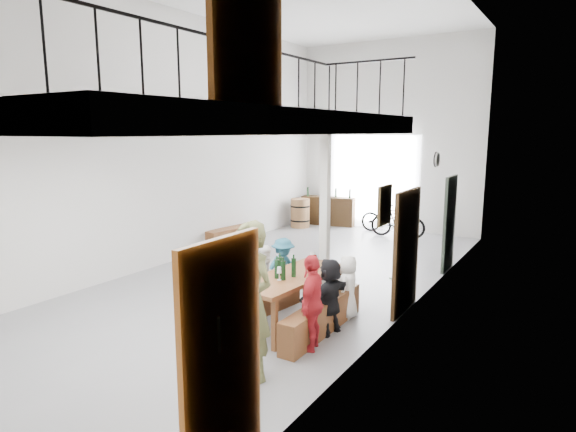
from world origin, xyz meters
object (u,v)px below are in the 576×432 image
Objects in this scene: bench_inner at (256,303)px; serving_counter at (328,211)px; host_standing at (250,301)px; bicycle_near at (390,218)px; side_bench at (234,236)px; oak_barrel at (300,213)px; tasting_table at (292,280)px.

serving_counter reaches higher than bench_inner.
host_standing is 8.95m from bicycle_near.
host_standing is 1.12× the size of bicycle_near.
side_bench is at bearing -110.58° from serving_counter.
host_standing reaches higher than bench_inner.
bench_inner is 4.87m from side_bench.
host_standing is (3.61, -9.03, 0.51)m from serving_counter.
bicycle_near reaches higher than bench_inner.
host_standing is at bearing -63.17° from oak_barrel.
oak_barrel is (0.20, 2.99, 0.19)m from side_bench.
tasting_table is 1.19× the size of bicycle_near.
serving_counter is (0.75, 3.81, 0.20)m from side_bench.
oak_barrel is at bearing -133.10° from serving_counter.
serving_counter reaches higher than oak_barrel.
serving_counter is 0.88× the size of host_standing.
bench_inner is (-0.67, 0.01, -0.49)m from tasting_table.
side_bench is 1.03× the size of serving_counter.
oak_barrel is (-3.07, 6.60, 0.22)m from bench_inner.
side_bench is at bearing 140.75° from bench_inner.
bench_inner is at bearing -65.04° from oak_barrel.
serving_counter is at bearing 117.32° from bench_inner.
oak_barrel is at bearing 86.09° from side_bench.
bench_inner is 7.22m from bicycle_near.
oak_barrel is at bearing 124.64° from tasting_table.
side_bench is at bearing 138.34° from bicycle_near.
side_bench is 1.97× the size of oak_barrel.
side_bench is 0.91× the size of host_standing.
host_standing reaches higher than oak_barrel.
oak_barrel is (-3.74, 6.61, -0.27)m from tasting_table.
bicycle_near reaches higher than serving_counter.
oak_barrel reaches higher than tasting_table.
bench_inner is at bearing -80.63° from serving_counter.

